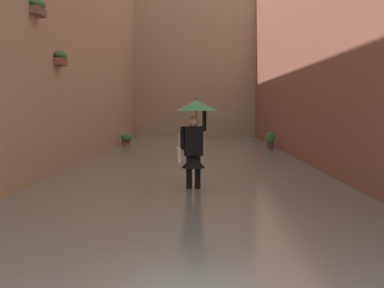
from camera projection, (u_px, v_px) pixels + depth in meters
ground_plane at (193, 163)px, 18.36m from camera, size 72.41×72.41×0.00m
flood_water at (193, 162)px, 18.36m from camera, size 7.67×34.96×0.11m
building_facade_right at (57, 5)px, 18.07m from camera, size 2.04×32.96×10.06m
building_facade_far at (196, 62)px, 33.42m from camera, size 10.47×1.80×8.84m
person_wading at (195, 129)px, 11.85m from camera, size 0.89×0.89×2.03m
potted_plant_far_left at (270, 141)px, 23.06m from camera, size 0.41×0.41×0.79m
potted_plant_far_right at (126, 140)px, 25.36m from camera, size 0.47×0.47×0.65m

